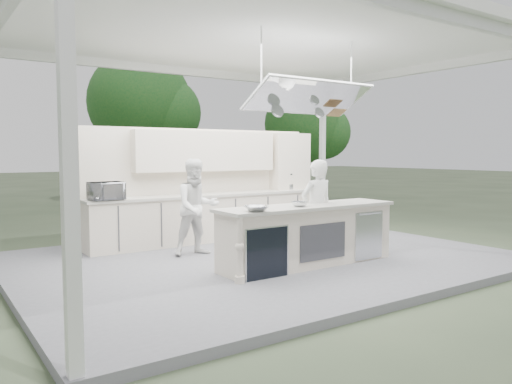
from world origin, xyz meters
TOP-DOWN VIEW (x-y plane):
  - ground at (0.00, 0.00)m, footprint 90.00×90.00m
  - stage_deck at (0.00, 0.00)m, footprint 8.00×6.00m
  - tent at (0.00, -0.01)m, footprint 8.20×6.20m
  - demo_island at (0.18, -0.91)m, footprint 3.10×0.79m
  - back_counter at (0.00, 1.90)m, footprint 5.08×0.72m
  - back_wall_unit at (0.44, 2.11)m, footprint 5.05×0.48m
  - tree_cluster at (-0.16, 9.77)m, footprint 19.55×9.40m
  - head_chef at (0.55, -0.70)m, footprint 0.62×0.42m
  - sous_chef at (-0.89, 0.77)m, footprint 0.87×0.71m
  - toaster_oven at (-2.16, 1.70)m, footprint 0.59×0.42m
  - bowl_large at (-0.96, -1.15)m, footprint 0.39×0.39m
  - bowl_small at (-0.05, -0.99)m, footprint 0.32×0.32m

SIDE VIEW (x-z plane):
  - ground at x=0.00m, z-range 0.00..0.00m
  - stage_deck at x=0.00m, z-range 0.00..0.12m
  - demo_island at x=0.18m, z-range 0.12..1.07m
  - back_counter at x=0.00m, z-range 0.12..1.07m
  - head_chef at x=0.55m, z-range 0.12..1.78m
  - sous_chef at x=-0.89m, z-range 0.12..1.79m
  - bowl_small at x=-0.05m, z-range 1.07..1.15m
  - bowl_large at x=-0.96m, z-range 1.07..1.15m
  - toaster_oven at x=-2.16m, z-range 1.07..1.38m
  - back_wall_unit at x=0.44m, z-range 0.45..2.70m
  - tree_cluster at x=-0.16m, z-range 0.36..6.21m
  - tent at x=0.00m, z-range 1.78..5.64m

